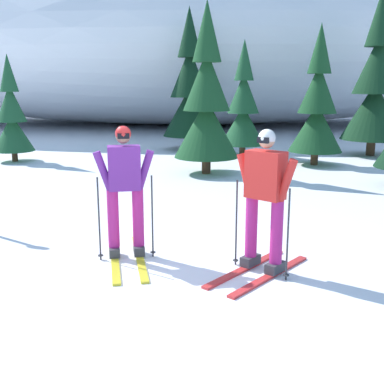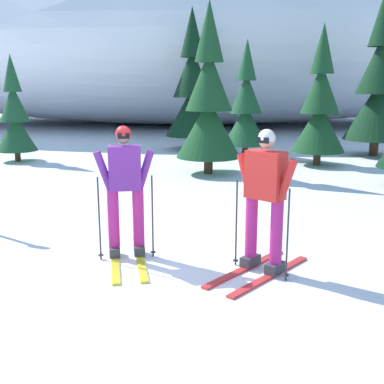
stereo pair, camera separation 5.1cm
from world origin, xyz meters
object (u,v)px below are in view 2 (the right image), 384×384
at_px(skier_purple_jacket, 125,190).
at_px(pine_tree_center, 246,108).
at_px(skier_red_jacket, 264,198).
at_px(pine_tree_center_right, 320,107).
at_px(pine_tree_far_left, 15,117).
at_px(pine_tree_left, 192,91).
at_px(pine_tree_center_left, 209,104).
at_px(pine_tree_far_right, 379,87).

distance_m(skier_purple_jacket, pine_tree_center, 9.47).
distance_m(skier_red_jacket, pine_tree_center_right, 8.36).
height_order(pine_tree_far_left, pine_tree_left, pine_tree_left).
height_order(skier_purple_jacket, pine_tree_far_left, pine_tree_far_left).
xyz_separation_m(pine_tree_center_left, pine_tree_center_right, (3.03, 1.50, -0.16)).
bearing_deg(pine_tree_center_right, pine_tree_center, 141.21).
distance_m(skier_purple_jacket, pine_tree_left, 10.77).
xyz_separation_m(skier_red_jacket, skier_purple_jacket, (-1.78, 0.39, -0.02)).
bearing_deg(pine_tree_left, pine_tree_far_left, -149.67).
height_order(skier_purple_jacket, pine_tree_left, pine_tree_left).
relative_size(pine_tree_center_left, pine_tree_center, 1.18).
xyz_separation_m(pine_tree_center_right, pine_tree_far_right, (2.15, 1.96, 0.54)).
relative_size(pine_tree_left, pine_tree_far_right, 0.93).
bearing_deg(pine_tree_center_left, pine_tree_left, 98.97).
relative_size(pine_tree_left, pine_tree_center, 1.33).
bearing_deg(pine_tree_left, pine_tree_center_left, -81.03).
bearing_deg(pine_tree_center, pine_tree_center_right, -38.79).
xyz_separation_m(skier_purple_jacket, pine_tree_far_right, (6.07, 9.62, 1.24)).
relative_size(skier_red_jacket, pine_tree_far_left, 0.57).
bearing_deg(pine_tree_center, pine_tree_left, 140.57).
bearing_deg(pine_tree_far_left, pine_tree_center, 12.25).
bearing_deg(pine_tree_far_left, pine_tree_center_left, -15.68).
bearing_deg(pine_tree_center_left, pine_tree_far_right, 33.71).
xyz_separation_m(skier_red_jacket, pine_tree_far_right, (4.29, 10.01, 1.22)).
height_order(pine_tree_far_left, pine_tree_center_left, pine_tree_center_left).
bearing_deg(pine_tree_far_right, pine_tree_center_left, -146.29).
xyz_separation_m(skier_purple_jacket, pine_tree_center_right, (3.92, 7.66, 0.70)).
distance_m(pine_tree_far_left, pine_tree_center, 6.97).
relative_size(pine_tree_far_left, pine_tree_center_left, 0.73).
bearing_deg(pine_tree_center_right, pine_tree_far_right, 42.28).
distance_m(pine_tree_left, pine_tree_center_left, 4.61).
distance_m(pine_tree_center, pine_tree_far_right, 4.19).
relative_size(skier_red_jacket, pine_tree_center_right, 0.46).
distance_m(skier_red_jacket, pine_tree_far_right, 10.96).
distance_m(pine_tree_far_left, pine_tree_left, 5.86).
bearing_deg(pine_tree_center, skier_red_jacket, -90.99).
xyz_separation_m(skier_red_jacket, pine_tree_left, (-1.61, 11.10, 1.06)).
relative_size(pine_tree_left, pine_tree_center_right, 1.23).
xyz_separation_m(pine_tree_left, pine_tree_far_right, (5.90, -1.09, 0.16)).
bearing_deg(pine_tree_center, pine_tree_far_left, -167.75).
height_order(pine_tree_left, pine_tree_center_right, pine_tree_left).
height_order(skier_red_jacket, pine_tree_left, pine_tree_left).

